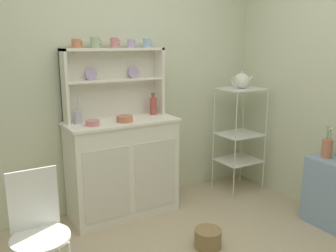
# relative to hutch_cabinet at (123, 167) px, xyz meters

# --- Properties ---
(wall_back) EXTENTS (3.84, 0.05, 2.50)m
(wall_back) POSITION_rel_hutch_cabinet_xyz_m (0.06, 0.26, 0.78)
(wall_back) COLOR beige
(wall_back) RESTS_ON ground
(hutch_cabinet) EXTENTS (1.03, 0.45, 0.92)m
(hutch_cabinet) POSITION_rel_hutch_cabinet_xyz_m (0.00, 0.00, 0.00)
(hutch_cabinet) COLOR white
(hutch_cabinet) RESTS_ON ground
(hutch_shelf_unit) EXTENTS (0.96, 0.18, 0.65)m
(hutch_shelf_unit) POSITION_rel_hutch_cabinet_xyz_m (0.00, 0.16, 0.83)
(hutch_shelf_unit) COLOR silver
(hutch_shelf_unit) RESTS_ON hutch_cabinet
(bakers_rack) EXTENTS (0.44, 0.38, 1.14)m
(bakers_rack) POSITION_rel_hutch_cabinet_xyz_m (1.34, -0.11, 0.24)
(bakers_rack) COLOR silver
(bakers_rack) RESTS_ON ground
(side_shelf_blue) EXTENTS (0.28, 0.48, 0.61)m
(side_shelf_blue) POSITION_rel_hutch_cabinet_xyz_m (1.50, -1.19, -0.17)
(side_shelf_blue) COLOR #849EBC
(side_shelf_blue) RESTS_ON ground
(wire_chair) EXTENTS (0.36, 0.36, 0.85)m
(wire_chair) POSITION_rel_hutch_cabinet_xyz_m (-0.93, -0.82, 0.05)
(wire_chair) COLOR white
(wire_chair) RESTS_ON ground
(floor_basket) EXTENTS (0.22, 0.22, 0.15)m
(floor_basket) POSITION_rel_hutch_cabinet_xyz_m (0.34, -0.90, -0.40)
(floor_basket) COLOR #93754C
(floor_basket) RESTS_ON ground
(cup_terracotta_0) EXTENTS (0.09, 0.08, 0.08)m
(cup_terracotta_0) POSITION_rel_hutch_cabinet_xyz_m (-0.34, 0.12, 1.13)
(cup_terracotta_0) COLOR #C67556
(cup_terracotta_0) RESTS_ON hutch_shelf_unit
(cup_sage_1) EXTENTS (0.10, 0.08, 0.09)m
(cup_sage_1) POSITION_rel_hutch_cabinet_xyz_m (-0.17, 0.12, 1.14)
(cup_sage_1) COLOR #9EB78E
(cup_sage_1) RESTS_ON hutch_shelf_unit
(cup_rose_2) EXTENTS (0.08, 0.07, 0.09)m
(cup_rose_2) POSITION_rel_hutch_cabinet_xyz_m (0.01, 0.12, 1.14)
(cup_rose_2) COLOR #D17A84
(cup_rose_2) RESTS_ON hutch_shelf_unit
(cup_lilac_3) EXTENTS (0.08, 0.07, 0.08)m
(cup_lilac_3) POSITION_rel_hutch_cabinet_xyz_m (0.17, 0.12, 1.13)
(cup_lilac_3) COLOR #B79ECC
(cup_lilac_3) RESTS_ON hutch_shelf_unit
(cup_sky_4) EXTENTS (0.08, 0.07, 0.08)m
(cup_sky_4) POSITION_rel_hutch_cabinet_xyz_m (0.34, 0.12, 1.14)
(cup_sky_4) COLOR #8EB2D1
(cup_sky_4) RESTS_ON hutch_shelf_unit
(bowl_mixing_large) EXTENTS (0.12, 0.12, 0.05)m
(bowl_mixing_large) POSITION_rel_hutch_cabinet_xyz_m (-0.30, -0.07, 0.47)
(bowl_mixing_large) COLOR #D17A84
(bowl_mixing_large) RESTS_ON hutch_cabinet
(bowl_floral_medium) EXTENTS (0.15, 0.15, 0.06)m
(bowl_floral_medium) POSITION_rel_hutch_cabinet_xyz_m (0.00, -0.07, 0.48)
(bowl_floral_medium) COLOR #C67556
(bowl_floral_medium) RESTS_ON hutch_cabinet
(jam_bottle) EXTENTS (0.06, 0.06, 0.21)m
(jam_bottle) POSITION_rel_hutch_cabinet_xyz_m (0.38, 0.09, 0.53)
(jam_bottle) COLOR #B74C47
(jam_bottle) RESTS_ON hutch_cabinet
(utensil_jar) EXTENTS (0.08, 0.08, 0.24)m
(utensil_jar) POSITION_rel_hutch_cabinet_xyz_m (-0.38, 0.08, 0.51)
(utensil_jar) COLOR #B2B7C6
(utensil_jar) RESTS_ON hutch_cabinet
(porcelain_teapot) EXTENTS (0.25, 0.16, 0.18)m
(porcelain_teapot) POSITION_rel_hutch_cabinet_xyz_m (1.34, -0.11, 0.75)
(porcelain_teapot) COLOR white
(porcelain_teapot) RESTS_ON bakers_rack
(flower_vase) EXTENTS (0.09, 0.09, 0.31)m
(flower_vase) POSITION_rel_hutch_cabinet_xyz_m (1.50, -1.08, 0.24)
(flower_vase) COLOR #C67556
(flower_vase) RESTS_ON side_shelf_blue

